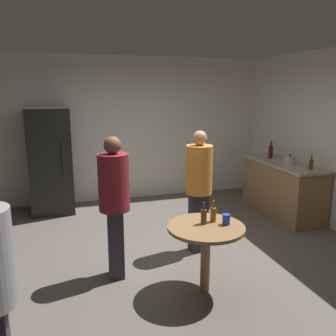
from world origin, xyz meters
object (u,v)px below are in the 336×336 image
wine_bottle_on_counter (271,151)px  person_in_maroon_shirt (114,197)px  beer_bottle_on_counter (311,164)px  beer_bottle_amber (213,214)px  kettle (290,161)px  refrigerator (51,161)px  foreground_table (206,235)px  beer_bottle_brown (204,216)px  plastic_cup_blue (226,219)px  person_in_orange_shirt (199,182)px

wine_bottle_on_counter → person_in_maroon_shirt: 3.47m
beer_bottle_on_counter → person_in_maroon_shirt: size_ratio=0.14×
beer_bottle_amber → person_in_maroon_shirt: bearing=153.2°
kettle → beer_bottle_amber: size_ratio=1.06×
refrigerator → foreground_table: size_ratio=2.25×
foreground_table → beer_bottle_amber: bearing=38.0°
refrigerator → foreground_table: (1.56, -3.12, -0.27)m
beer_bottle_amber → person_in_maroon_shirt: size_ratio=0.14×
beer_bottle_on_counter → beer_bottle_brown: bearing=-151.4°
wine_bottle_on_counter → beer_bottle_brown: size_ratio=1.35×
beer_bottle_amber → beer_bottle_brown: 0.12m
plastic_cup_blue → person_in_maroon_shirt: size_ratio=0.07×
beer_bottle_brown → beer_bottle_on_counter: bearing=28.6°
foreground_table → beer_bottle_amber: size_ratio=3.48×
beer_bottle_brown → person_in_maroon_shirt: person_in_maroon_shirt is taller
beer_bottle_on_counter → beer_bottle_amber: (-2.15, -1.21, -0.17)m
beer_bottle_brown → person_in_orange_shirt: bearing=71.7°
kettle → foreground_table: (-2.16, -1.67, -0.34)m
person_in_orange_shirt → beer_bottle_on_counter: bearing=97.1°
person_in_orange_shirt → wine_bottle_on_counter: bearing=122.1°
kettle → wine_bottle_on_counter: wine_bottle_on_counter is taller
kettle → beer_bottle_amber: bearing=-142.2°
refrigerator → beer_bottle_on_counter: refrigerator is taller
refrigerator → foreground_table: refrigerator is taller
beer_bottle_amber → wine_bottle_on_counter: bearing=46.7°
wine_bottle_on_counter → beer_bottle_brown: wine_bottle_on_counter is taller
wine_bottle_on_counter → kettle: bearing=-92.3°
kettle → beer_bottle_on_counter: 0.39m
wine_bottle_on_counter → person_in_orange_shirt: bearing=-144.9°
beer_bottle_on_counter → person_in_orange_shirt: size_ratio=0.14×
plastic_cup_blue → foreground_table: bearing=174.1°
foreground_table → person_in_maroon_shirt: 1.08m
kettle → foreground_table: 2.75m
refrigerator → person_in_maroon_shirt: (0.71, -2.54, 0.04)m
wine_bottle_on_counter → beer_bottle_on_counter: (0.09, -0.98, -0.03)m
beer_bottle_brown → plastic_cup_blue: 0.23m
foreground_table → person_in_maroon_shirt: size_ratio=0.49×
kettle → beer_bottle_brown: 2.70m
foreground_table → plastic_cup_blue: (0.21, -0.02, 0.16)m
beer_bottle_on_counter → foreground_table: beer_bottle_on_counter is taller
beer_bottle_brown → plastic_cup_blue: size_ratio=2.09×
refrigerator → beer_bottle_amber: 3.46m
beer_bottle_amber → plastic_cup_blue: beer_bottle_amber is taller
beer_bottle_brown → person_in_orange_shirt: person_in_orange_shirt is taller
wine_bottle_on_counter → person_in_orange_shirt: (-1.89, -1.33, -0.09)m
plastic_cup_blue → person_in_orange_shirt: size_ratio=0.07×
kettle → foreground_table: kettle is taller
beer_bottle_amber → person_in_orange_shirt: bearing=78.6°
refrigerator → kettle: size_ratio=7.38×
beer_bottle_on_counter → beer_bottle_brown: size_ratio=1.00×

